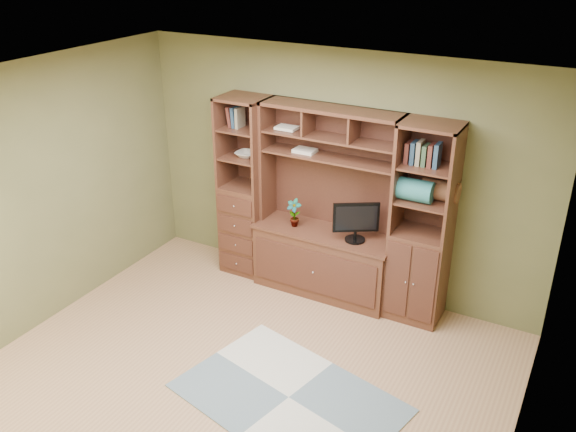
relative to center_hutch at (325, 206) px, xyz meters
The scene contains 11 objects.
room 1.76m from the center_hutch, 89.91° to the right, with size 4.60×4.10×2.64m.
center_hutch is the anchor object (origin of this frame).
left_tower 1.00m from the center_hutch, behind, with size 0.50×0.45×2.05m, color #512B1C.
right_tower 1.03m from the center_hutch, ahead, with size 0.55×0.45×2.05m, color #512B1C.
rug 2.04m from the center_hutch, 73.85° to the right, with size 1.82×1.22×0.01m, color #9DA3A3.
monitor 0.37m from the center_hutch, ahead, with size 0.47×0.21×0.58m, color black.
orchid 0.37m from the center_hutch, behind, with size 0.16×0.11×0.31m, color #995234.
magazines 0.61m from the center_hutch, 162.52° to the left, with size 0.23×0.17×0.03m, color beige.
bowl 1.05m from the center_hutch, behind, with size 0.23×0.23×0.06m, color beige.
blanket_teal 0.99m from the center_hutch, ahead, with size 0.37×0.21×0.21m, color #2D7778.
blanket_red 1.21m from the center_hutch, ahead, with size 0.35×0.19×0.19m, color brown.
Camera 1 is at (2.41, -3.51, 3.62)m, focal length 38.00 mm.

